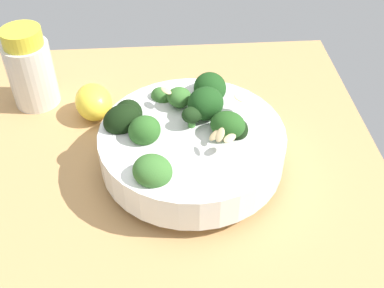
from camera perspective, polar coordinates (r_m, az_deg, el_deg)
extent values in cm
cube|color=tan|center=(62.02, -5.17, -4.44)|extent=(61.35, 61.35, 3.32)
cylinder|color=white|center=(60.69, 0.00, -2.28)|extent=(12.46, 12.46, 1.48)
cylinder|color=white|center=(58.65, 0.00, -0.21)|extent=(22.65, 22.65, 4.44)
cylinder|color=silver|center=(57.43, 0.00, 1.13)|extent=(18.67, 18.67, 0.80)
cylinder|color=#3C7A32|center=(64.24, 2.11, 5.26)|extent=(1.86, 2.01, 1.81)
ellipsoid|color=#194216|center=(63.06, 2.16, 6.71)|extent=(5.84, 6.25, 5.37)
cylinder|color=#4A8F3C|center=(52.79, -4.63, -4.52)|extent=(1.96, 2.00, 1.29)
ellipsoid|color=#386B2B|center=(51.57, -4.73, -3.23)|extent=(5.10, 4.64, 4.70)
cylinder|color=#3C7A32|center=(63.58, -3.62, 4.61)|extent=(1.35, 1.10, 1.52)
ellipsoid|color=#386B2B|center=(62.71, -3.67, 5.66)|extent=(3.89, 4.18, 3.12)
cylinder|color=#589D47|center=(59.36, -8.21, 1.60)|extent=(2.03, 2.02, 1.39)
ellipsoid|color=black|center=(58.25, -8.38, 2.89)|extent=(6.27, 5.17, 4.82)
cylinder|color=#589D47|center=(59.61, 1.60, 3.45)|extent=(1.53, 1.72, 1.44)
ellipsoid|color=#194216|center=(58.47, 1.64, 4.86)|extent=(6.74, 6.25, 5.08)
cylinder|color=#3C7A32|center=(57.38, 4.21, 1.13)|extent=(1.94, 1.87, 1.26)
ellipsoid|color=#23511C|center=(56.37, 4.28, 2.33)|extent=(5.98, 6.40, 4.81)
cylinder|color=#2F662B|center=(60.43, -7.50, 2.46)|extent=(1.94, 1.91, 1.14)
ellipsoid|color=black|center=(59.48, -7.63, 3.58)|extent=(4.89, 5.76, 5.21)
cylinder|color=#4A8F3C|center=(57.86, -0.01, 2.44)|extent=(1.36, 1.35, 1.42)
ellipsoid|color=black|center=(57.00, -0.01, 3.49)|extent=(3.73, 3.29, 3.11)
cylinder|color=#3C7A32|center=(56.89, -5.17, 0.31)|extent=(1.75, 1.57, 1.33)
ellipsoid|color=#2D6023|center=(55.88, -5.27, 1.49)|extent=(5.26, 4.25, 4.66)
cylinder|color=#2F662B|center=(61.61, -1.50, 4.25)|extent=(1.50, 1.54, 1.76)
ellipsoid|color=#386B2B|center=(60.49, -1.53, 5.63)|extent=(3.68, 4.26, 3.33)
cylinder|color=#2F662B|center=(58.02, 5.23, 1.03)|extent=(1.41, 1.54, 1.31)
ellipsoid|color=black|center=(57.17, 5.32, 2.02)|extent=(3.59, 3.78, 3.80)
ellipsoid|color=#DBBC84|center=(52.88, 3.37, 1.10)|extent=(1.60, 2.04, 1.31)
ellipsoid|color=#DBBC84|center=(59.72, 2.13, 4.77)|extent=(2.04, 1.76, 0.96)
ellipsoid|color=#DBBC84|center=(59.80, -3.10, 6.38)|extent=(1.83, 2.07, 0.45)
ellipsoid|color=#DBBC84|center=(59.36, 5.77, 5.45)|extent=(1.99, 1.33, 1.25)
ellipsoid|color=#DBBC84|center=(53.23, 4.54, 0.70)|extent=(2.03, 1.97, 0.44)
ellipsoid|color=#DBBC84|center=(54.84, 2.80, 1.10)|extent=(2.00, 1.74, 1.14)
ellipsoid|color=#DBBC84|center=(57.33, 4.58, 3.03)|extent=(1.85, 1.06, 1.26)
ellipsoid|color=yellow|center=(69.02, -11.68, 4.94)|extent=(6.62, 7.43, 4.83)
cylinder|color=beige|center=(72.77, -18.62, 7.91)|extent=(6.51, 6.51, 9.57)
cylinder|color=gold|center=(69.80, -19.69, 11.93)|extent=(5.50, 5.50, 2.35)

